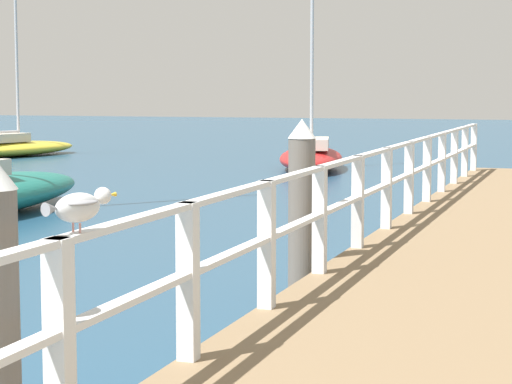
{
  "coord_description": "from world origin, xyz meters",
  "views": [
    {
      "loc": [
        1.01,
        -0.09,
        2.26
      ],
      "look_at": [
        -2.94,
        11.47,
        1.0
      ],
      "focal_mm": 68.78,
      "sensor_mm": 36.0,
      "label": 1
    }
  ],
  "objects_px": {
    "dock_piling_far": "(302,214)",
    "boat_5": "(311,156)",
    "seagull_background": "(79,206)",
    "boat_2": "(11,147)"
  },
  "relations": [
    {
      "from": "boat_2",
      "to": "boat_5",
      "type": "bearing_deg",
      "value": 2.18
    },
    {
      "from": "boat_2",
      "to": "boat_5",
      "type": "height_order",
      "value": "boat_2"
    },
    {
      "from": "boat_2",
      "to": "seagull_background",
      "type": "bearing_deg",
      "value": -43.71
    },
    {
      "from": "boat_2",
      "to": "boat_5",
      "type": "relative_size",
      "value": 1.17
    },
    {
      "from": "dock_piling_far",
      "to": "seagull_background",
      "type": "relative_size",
      "value": 4.24
    },
    {
      "from": "seagull_background",
      "to": "boat_2",
      "type": "bearing_deg",
      "value": 141.63
    },
    {
      "from": "dock_piling_far",
      "to": "boat_5",
      "type": "height_order",
      "value": "boat_5"
    },
    {
      "from": "seagull_background",
      "to": "boat_5",
      "type": "height_order",
      "value": "boat_5"
    },
    {
      "from": "seagull_background",
      "to": "boat_5",
      "type": "distance_m",
      "value": 23.58
    },
    {
      "from": "dock_piling_far",
      "to": "boat_2",
      "type": "xyz_separation_m",
      "value": [
        -16.24,
        19.76,
        -0.65
      ]
    }
  ]
}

